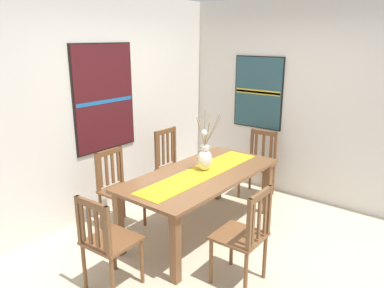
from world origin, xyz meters
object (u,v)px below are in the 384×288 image
Objects in this scene: dining_table at (201,181)px; painting_on_side_wall at (258,93)px; chair_2 at (173,165)px; chair_3 at (118,187)px; chair_0 at (244,235)px; chair_1 at (259,163)px; painting_on_back_wall at (104,98)px; centerpiece_vase at (205,157)px; chair_4 at (107,241)px.

dining_table is 1.86m from painting_on_side_wall.
chair_2 is 1.07× the size of chair_3.
chair_0 is 2.62m from painting_on_side_wall.
chair_1 is 1.01m from painting_on_side_wall.
chair_0 reaches higher than chair_3.
chair_0 is 0.72× the size of painting_on_back_wall.
chair_2 is (-0.88, 0.84, 0.03)m from chair_1.
chair_1 is (1.26, -0.02, -0.40)m from centerpiece_vase.
chair_4 is at bearing 179.68° from chair_1.
painting_on_side_wall is (1.93, -1.06, -0.06)m from painting_on_back_wall.
chair_1 is 0.71× the size of painting_on_back_wall.
chair_1 reaches higher than chair_4.
chair_1 is at bearing -24.71° from chair_3.
chair_1 is 2.29m from painting_on_back_wall.
centerpiece_vase is 1.08m from chair_3.
chair_2 is 1.62m from painting_on_side_wall.
chair_2 is 1.09× the size of chair_4.
chair_2 reaches higher than chair_4.
chair_2 is (0.99, 1.72, 0.02)m from chair_0.
chair_3 is at bearing 179.56° from chair_2.
painting_on_back_wall is at bearing 105.19° from centerpiece_vase.
painting_on_back_wall is at bearing 62.60° from chair_3.
centerpiece_vase is 0.76× the size of chair_0.
chair_1 is 1.22m from chair_2.
chair_3 is 1.19m from chair_4.
chair_3 is at bearing 44.39° from chair_4.
chair_4 is 0.89× the size of painting_on_side_wall.
chair_4 is at bearing -155.52° from chair_2.
chair_3 is at bearing 155.29° from chair_1.
chair_0 is 1.98m from chair_2.
chair_2 reaches higher than chair_3.
chair_4 is (-0.82, 0.89, -0.00)m from chair_0.
painting_on_back_wall reaches higher than chair_3.
painting_on_back_wall is (-0.25, 1.30, 0.84)m from dining_table.
chair_2 is at bearing 64.97° from centerpiece_vase.
chair_3 is at bearing -117.40° from painting_on_back_wall.
chair_2 is at bearing -0.44° from chair_3.
chair_1 reaches higher than dining_table.
chair_4 is 3.15m from painting_on_side_wall.
chair_0 is at bearing -119.89° from chair_2.
centerpiece_vase is at bearing -55.09° from chair_3.
chair_1 is at bearing -0.32° from chair_4.
centerpiece_vase is 1.48m from chair_4.
centerpiece_vase is 0.78× the size of chair_1.
chair_0 is at bearing -153.03° from painting_on_side_wall.
painting_on_back_wall is at bearing 100.94° from dining_table.
dining_table is 2.09× the size of chair_3.
painting_on_back_wall reaches higher than chair_0.
centerpiece_vase reaches higher than chair_4.
dining_table is 1.96× the size of chair_2.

